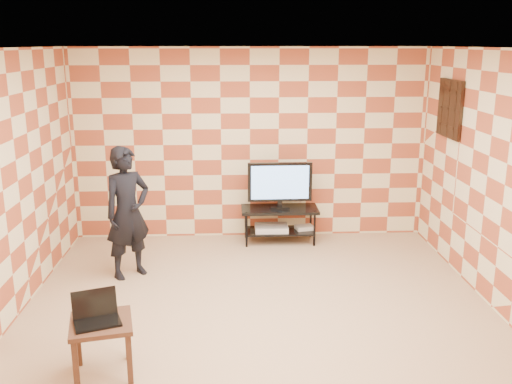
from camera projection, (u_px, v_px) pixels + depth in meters
floor at (259, 312)px, 6.00m from camera, size 5.00×5.00×0.00m
wall_back at (250, 144)px, 8.08m from camera, size 5.00×0.02×2.70m
wall_front at (281, 296)px, 3.25m from camera, size 5.00×0.02×2.70m
wall_left at (3, 191)px, 5.55m from camera, size 0.02×5.00×2.70m
wall_right at (505, 185)px, 5.77m from camera, size 0.02×5.00×2.70m
ceiling at (259, 48)px, 5.32m from camera, size 5.00×5.00×0.02m
wall_art at (450, 109)px, 7.12m from camera, size 0.04×0.72×0.72m
tv_stand at (280, 217)px, 8.03m from camera, size 1.07×0.48×0.50m
tv at (280, 183)px, 7.90m from camera, size 0.89×0.18×0.65m
dvd_player at (271, 228)px, 8.05m from camera, size 0.46×0.33×0.08m
game_console at (304, 228)px, 8.11m from camera, size 0.28×0.23×0.06m
side_table at (101, 331)px, 4.77m from camera, size 0.60×0.60×0.50m
laptop at (96, 315)px, 4.73m from camera, size 0.45×0.40×0.25m
person at (128, 213)px, 6.76m from camera, size 0.69×0.66×1.59m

